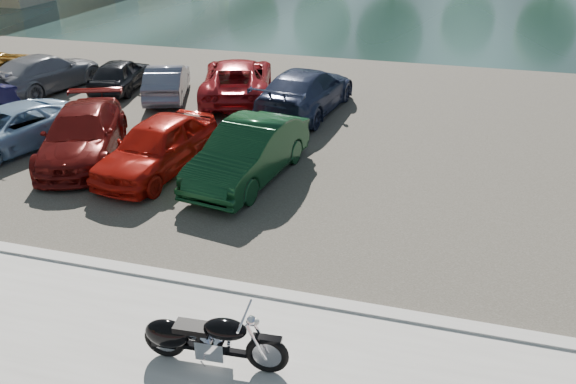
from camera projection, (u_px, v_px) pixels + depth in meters
name	position (u px, v px, depth m)	size (l,w,h in m)	color
ground	(176.00, 364.00, 8.93)	(200.00, 200.00, 0.00)	#595447
kerb	(222.00, 286.00, 10.61)	(60.00, 0.30, 0.14)	#ACA8A2
parking_lot	(322.00, 126.00, 18.35)	(60.00, 18.00, 0.04)	#3D3831
motorcycle	(201.00, 338.00, 8.63)	(2.33, 0.75, 1.05)	black
car_2	(10.00, 129.00, 16.38)	(2.04, 4.42, 1.23)	#8DAECE
car_3	(83.00, 135.00, 15.77)	(1.93, 4.76, 1.38)	#590E0C
car_4	(157.00, 146.00, 14.92)	(1.72, 4.27, 1.45)	#AF140B
car_5	(249.00, 152.00, 14.52)	(1.57, 4.51, 1.49)	#0E3319
car_7	(46.00, 72.00, 21.54)	(1.93, 4.75, 1.38)	gray
car_8	(120.00, 74.00, 21.57)	(1.45, 3.61, 1.23)	black
car_9	(167.00, 81.00, 20.69)	(1.32, 3.77, 1.24)	slate
car_10	(237.00, 79.00, 20.54)	(2.45, 5.32, 1.48)	maroon
car_11	(306.00, 91.00, 19.18)	(2.13, 5.25, 1.52)	#27304D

